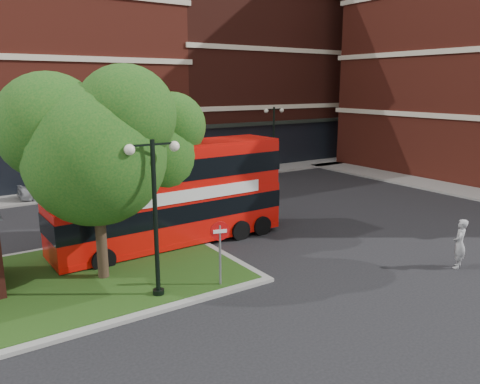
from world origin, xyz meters
TOP-DOWN VIEW (x-y plane):
  - ground at (0.00, 0.00)m, footprint 120.00×120.00m
  - pavement_far at (0.00, 16.50)m, footprint 44.00×3.00m
  - terrace_far_right at (14.00, 24.00)m, footprint 18.00×12.00m
  - traffic_island at (-8.00, 3.00)m, footprint 12.60×7.60m
  - tree_island_west at (-6.60, 2.58)m, footprint 5.40×4.71m
  - tree_island_east at (-3.58, 5.06)m, footprint 4.46×3.90m
  - lamp_island at (-5.50, 0.20)m, footprint 1.72×0.36m
  - lamp_far_left at (2.00, 14.50)m, footprint 1.72×0.36m
  - lamp_far_right at (10.00, 14.50)m, footprint 1.72×0.36m
  - bus at (-2.94, 4.59)m, footprint 9.82×2.54m
  - woman at (4.69, -3.50)m, footprint 0.79×0.66m
  - car_silver at (-5.16, 16.00)m, footprint 3.93×1.68m
  - car_white at (7.13, 14.84)m, footprint 4.66×1.76m
  - no_entry_sign at (-3.50, -0.23)m, footprint 0.62×0.23m

SIDE VIEW (x-z plane):
  - ground at x=0.00m, z-range 0.00..0.00m
  - pavement_far at x=0.00m, z-range 0.00..0.12m
  - traffic_island at x=-8.00m, z-range -0.01..0.14m
  - car_silver at x=-5.16m, z-range 0.00..1.32m
  - car_white at x=7.13m, z-range 0.00..1.52m
  - woman at x=4.69m, z-range 0.00..1.83m
  - no_entry_sign at x=-3.50m, z-range 0.49..2.78m
  - bus at x=-2.94m, z-range 0.58..4.31m
  - lamp_island at x=-5.50m, z-range 0.33..5.33m
  - lamp_far_left at x=2.00m, z-range 0.33..5.33m
  - lamp_far_right at x=10.00m, z-range 0.33..5.33m
  - tree_island_east at x=-3.58m, z-range 1.10..7.39m
  - tree_island_west at x=-6.60m, z-range 1.19..8.40m
  - terrace_far_right at x=14.00m, z-range 0.00..16.00m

